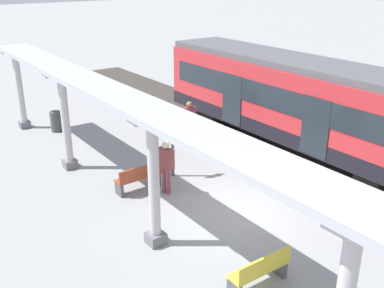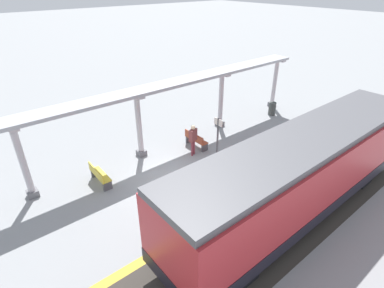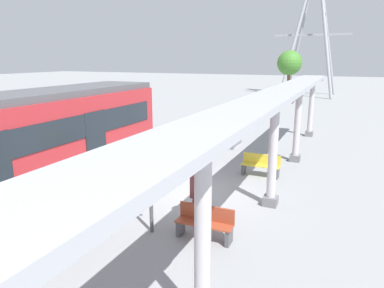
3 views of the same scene
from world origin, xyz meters
name	(u,v)px [view 2 (image 2 of 3)]	position (x,y,z in m)	size (l,w,h in m)	color
ground_plane	(174,179)	(0.00, 0.00, 0.00)	(176.00, 176.00, 0.00)	gray
tactile_edge_strip	(220,214)	(-3.11, 0.00, 0.00)	(0.36, 28.68, 0.01)	gold
trackbed	(255,240)	(-4.89, 0.00, 0.00)	(3.20, 40.68, 0.01)	#38332D
train_near_carriage	(302,174)	(-4.88, -2.45, 1.83)	(2.65, 12.55, 3.48)	#B4282E
canopy_pillar_nearest	(275,83)	(2.84, -10.98, 1.74)	(1.10, 0.44, 3.42)	slate
canopy_pillar_second	(221,100)	(2.84, -5.69, 1.74)	(1.10, 0.44, 3.42)	slate
canopy_pillar_third	(139,126)	(2.84, 0.05, 1.74)	(1.10, 0.44, 3.42)	slate
canopy_pillar_fourth	(23,162)	(2.84, 5.47, 1.74)	(1.10, 0.44, 3.42)	slate
canopy_beam	(134,93)	(2.84, 0.15, 3.50)	(1.20, 23.06, 0.16)	#A8AAB2
bench_near_end	(196,140)	(1.72, -2.75, 0.44)	(1.51, 0.46, 0.86)	#993E26
bench_mid_platform	(99,175)	(1.88, 2.83, 0.44)	(1.51, 0.46, 0.86)	gold
trash_bin	(272,109)	(1.86, -9.69, 0.44)	(0.48, 0.48, 0.88)	#414644
platform_info_sign	(218,133)	(0.28, -3.01, 1.33)	(0.56, 0.10, 2.20)	#4C4C51
passenger_waiting_near_edge	(277,140)	(-1.89, -5.09, 1.10)	(0.55, 0.37, 1.76)	#1D2C32
passenger_by_the_benches	(193,137)	(1.13, -2.08, 1.09)	(0.38, 0.55, 1.74)	brown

